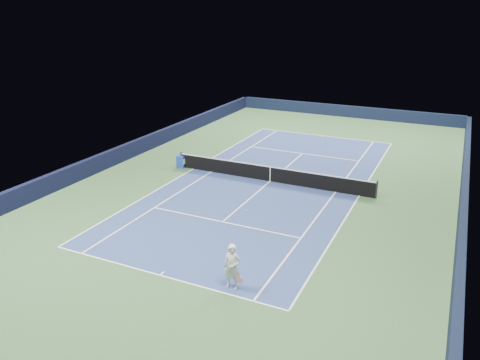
% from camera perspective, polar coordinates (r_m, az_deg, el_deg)
% --- Properties ---
extents(ground, '(40.00, 40.00, 0.00)m').
position_cam_1_polar(ground, '(28.92, 3.68, -0.16)').
color(ground, '#32562E').
rests_on(ground, ground).
extents(wall_far, '(22.00, 0.35, 1.10)m').
position_cam_1_polar(wall_far, '(47.09, 12.82, 8.18)').
color(wall_far, black).
rests_on(wall_far, ground).
extents(wall_right, '(0.35, 40.00, 1.10)m').
position_cam_1_polar(wall_right, '(27.00, 25.57, -2.52)').
color(wall_right, black).
rests_on(wall_right, ground).
extents(wall_left, '(0.35, 40.00, 1.10)m').
position_cam_1_polar(wall_left, '(34.01, -13.50, 3.46)').
color(wall_left, black).
rests_on(wall_left, ground).
extents(court_surface, '(10.97, 23.77, 0.01)m').
position_cam_1_polar(court_surface, '(28.92, 3.68, -0.16)').
color(court_surface, navy).
rests_on(court_surface, ground).
extents(baseline_far, '(10.97, 0.08, 0.00)m').
position_cam_1_polar(baseline_far, '(39.71, 10.12, 5.32)').
color(baseline_far, white).
rests_on(baseline_far, ground).
extents(baseline_near, '(10.97, 0.08, 0.00)m').
position_cam_1_polar(baseline_near, '(19.45, -9.74, -11.37)').
color(baseline_near, white).
rests_on(baseline_near, ground).
extents(sideline_doubles_right, '(0.08, 23.77, 0.00)m').
position_cam_1_polar(sideline_doubles_right, '(27.53, 14.34, -1.87)').
color(sideline_doubles_right, white).
rests_on(sideline_doubles_right, ground).
extents(sideline_doubles_left, '(0.08, 23.77, 0.00)m').
position_cam_1_polar(sideline_doubles_left, '(31.22, -5.70, 1.37)').
color(sideline_doubles_left, white).
rests_on(sideline_doubles_left, ground).
extents(sideline_singles_right, '(0.08, 23.77, 0.00)m').
position_cam_1_polar(sideline_singles_right, '(27.78, 11.58, -1.43)').
color(sideline_singles_right, white).
rests_on(sideline_singles_right, ground).
extents(sideline_singles_left, '(0.08, 23.77, 0.00)m').
position_cam_1_polar(sideline_singles_left, '(30.57, -3.49, 1.02)').
color(sideline_singles_left, white).
rests_on(sideline_singles_left, ground).
extents(service_line_far, '(8.23, 0.08, 0.00)m').
position_cam_1_polar(service_line_far, '(34.64, 7.64, 3.23)').
color(service_line_far, white).
rests_on(service_line_far, ground).
extents(service_line_near, '(8.23, 0.08, 0.00)m').
position_cam_1_polar(service_line_near, '(23.55, -2.15, -5.11)').
color(service_line_near, white).
rests_on(service_line_near, ground).
extents(center_service_line, '(0.08, 12.80, 0.00)m').
position_cam_1_polar(center_service_line, '(28.92, 3.68, -0.15)').
color(center_service_line, white).
rests_on(center_service_line, ground).
extents(center_mark_far, '(0.08, 0.30, 0.00)m').
position_cam_1_polar(center_mark_far, '(39.57, 10.06, 5.27)').
color(center_mark_far, white).
rests_on(center_mark_far, ground).
extents(center_mark_near, '(0.08, 0.30, 0.00)m').
position_cam_1_polar(center_mark_near, '(19.55, -9.49, -11.16)').
color(center_mark_near, white).
rests_on(center_mark_near, ground).
extents(tennis_net, '(12.90, 0.10, 1.07)m').
position_cam_1_polar(tennis_net, '(28.75, 3.71, 0.78)').
color(tennis_net, black).
rests_on(tennis_net, ground).
extents(sponsor_cube, '(0.58, 0.51, 0.82)m').
position_cam_1_polar(sponsor_cube, '(31.51, -7.20, 2.26)').
color(sponsor_cube, '#1D41B2').
rests_on(sponsor_cube, ground).
extents(tennis_player, '(0.84, 1.30, 2.87)m').
position_cam_1_polar(tennis_player, '(17.98, -0.95, -10.53)').
color(tennis_player, silver).
rests_on(tennis_player, ground).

